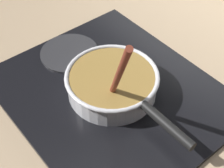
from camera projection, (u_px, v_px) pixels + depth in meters
The scene contains 5 objects.
ground at pixel (53, 142), 0.80m from camera, with size 2.40×1.60×0.04m, color #9E8466.
hob_plate at pixel (112, 93), 0.87m from camera, with size 0.56×0.48×0.01m, color black.
burner_ring at pixel (112, 91), 0.87m from camera, with size 0.18×0.18×0.01m, color #592D0C.
spare_burner at pixel (70, 53), 0.97m from camera, with size 0.17×0.17×0.01m, color #262628.
cooking_pan at pixel (113, 83), 0.84m from camera, with size 0.38×0.23×0.28m.
Camera 1 is at (0.44, -0.18, 0.65)m, focal length 54.78 mm.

